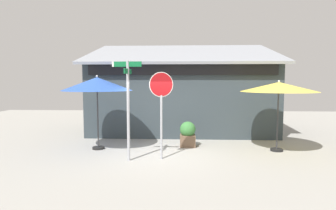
{
  "coord_description": "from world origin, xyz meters",
  "views": [
    {
      "loc": [
        0.73,
        -9.54,
        2.54
      ],
      "look_at": [
        0.23,
        1.2,
        1.6
      ],
      "focal_mm": 30.25,
      "sensor_mm": 36.0,
      "label": 1
    }
  ],
  "objects_px": {
    "street_sign_post": "(128,100)",
    "stop_sign": "(161,98)",
    "patio_umbrella_mustard_center": "(279,87)",
    "patio_umbrella_royal_blue_left": "(97,84)",
    "sidewalk_planter": "(188,134)"
  },
  "relations": [
    {
      "from": "street_sign_post",
      "to": "stop_sign",
      "type": "xyz_separation_m",
      "value": [
        1.03,
        0.24,
        0.05
      ]
    },
    {
      "from": "patio_umbrella_mustard_center",
      "to": "street_sign_post",
      "type": "bearing_deg",
      "value": -164.04
    },
    {
      "from": "patio_umbrella_royal_blue_left",
      "to": "patio_umbrella_mustard_center",
      "type": "relative_size",
      "value": 1.02
    },
    {
      "from": "patio_umbrella_mustard_center",
      "to": "sidewalk_planter",
      "type": "relative_size",
      "value": 2.78
    },
    {
      "from": "stop_sign",
      "to": "patio_umbrella_mustard_center",
      "type": "distance_m",
      "value": 4.27
    },
    {
      "from": "patio_umbrella_mustard_center",
      "to": "stop_sign",
      "type": "bearing_deg",
      "value": -163.38
    },
    {
      "from": "patio_umbrella_royal_blue_left",
      "to": "sidewalk_planter",
      "type": "bearing_deg",
      "value": 9.88
    },
    {
      "from": "patio_umbrella_royal_blue_left",
      "to": "stop_sign",
      "type": "bearing_deg",
      "value": -26.43
    },
    {
      "from": "stop_sign",
      "to": "patio_umbrella_mustard_center",
      "type": "xyz_separation_m",
      "value": [
        4.08,
        1.22,
        0.32
      ]
    },
    {
      "from": "street_sign_post",
      "to": "sidewalk_planter",
      "type": "relative_size",
      "value": 3.26
    },
    {
      "from": "patio_umbrella_royal_blue_left",
      "to": "patio_umbrella_mustard_center",
      "type": "distance_m",
      "value": 6.51
    },
    {
      "from": "patio_umbrella_royal_blue_left",
      "to": "patio_umbrella_mustard_center",
      "type": "xyz_separation_m",
      "value": [
        6.51,
        0.01,
        -0.11
      ]
    },
    {
      "from": "stop_sign",
      "to": "patio_umbrella_royal_blue_left",
      "type": "distance_m",
      "value": 2.75
    },
    {
      "from": "street_sign_post",
      "to": "sidewalk_planter",
      "type": "height_order",
      "value": "street_sign_post"
    },
    {
      "from": "stop_sign",
      "to": "patio_umbrella_mustard_center",
      "type": "bearing_deg",
      "value": 16.62
    }
  ]
}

